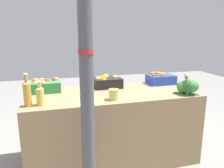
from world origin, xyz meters
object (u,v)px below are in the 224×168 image
pickle_jar (114,94)px  juice_bottle_amber (27,93)px  apple_crate (45,85)px  juice_bottle_golden (40,95)px  support_pole (86,59)px  orange_crate (107,82)px  carrot_crate (161,79)px  sparrow_bird (186,76)px  broccoli_pile (188,86)px

pickle_jar → juice_bottle_amber: bearing=178.7°
apple_crate → pickle_jar: bearing=-37.7°
apple_crate → juice_bottle_golden: juice_bottle_golden is taller
juice_bottle_amber → pickle_jar: 0.82m
juice_bottle_amber → juice_bottle_golden: 0.12m
support_pole → pickle_jar: support_pole is taller
support_pole → apple_crate: size_ratio=7.63×
orange_crate → carrot_crate: size_ratio=1.00×
apple_crate → sparrow_bird: sparrow_bird is taller
juice_bottle_amber → sparrow_bird: 1.64m
carrot_crate → orange_crate: bearing=179.6°
juice_bottle_amber → orange_crate: bearing=29.8°
sparrow_bird → juice_bottle_amber: bearing=106.7°
broccoli_pile → juice_bottle_golden: bearing=178.0°
support_pole → apple_crate: 1.07m
orange_crate → sparrow_bird: 0.94m
support_pole → carrot_crate: bearing=39.4°
juice_bottle_golden → sparrow_bird: juice_bottle_golden is taller
apple_crate → juice_bottle_golden: (-0.03, -0.51, 0.02)m
support_pole → sparrow_bird: size_ratio=19.46×
juice_bottle_golden → sparrow_bird: (1.53, -0.03, 0.10)m
carrot_crate → pickle_jar: (-0.80, -0.52, -0.01)m
support_pole → juice_bottle_amber: support_pole is taller
apple_crate → sparrow_bird: 1.60m
apple_crate → carrot_crate: bearing=-0.2°
support_pole → pickle_jar: (0.34, 0.41, -0.41)m
carrot_crate → juice_bottle_amber: (-1.62, -0.50, 0.06)m
support_pole → orange_crate: (0.40, 0.94, -0.40)m
orange_crate → pickle_jar: 0.53m
juice_bottle_amber → sparrow_bird: bearing=-1.0°
apple_crate → pickle_jar: (0.68, -0.52, -0.02)m
support_pole → orange_crate: 1.09m
support_pole → juice_bottle_golden: bearing=130.9°
pickle_jar → orange_crate: bearing=83.2°
broccoli_pile → juice_bottle_amber: (-1.66, 0.05, 0.04)m
juice_bottle_golden → sparrow_bird: size_ratio=1.75×
sparrow_bird → carrot_crate: bearing=19.9°
support_pole → orange_crate: bearing=67.0°
support_pole → carrot_crate: support_pole is taller
orange_crate → carrot_crate: 0.74m
orange_crate → carrot_crate: (0.74, -0.00, -0.01)m
support_pole → juice_bottle_amber: bearing=138.3°
apple_crate → orange_crate: (0.74, -0.00, -0.00)m
juice_bottle_golden → pickle_jar: size_ratio=2.15×
support_pole → broccoli_pile: (1.17, 0.38, -0.38)m
support_pole → sparrow_bird: (1.16, 0.40, -0.27)m
pickle_jar → sparrow_bird: (0.82, -0.01, 0.14)m
juice_bottle_golden → broccoli_pile: bearing=-2.0°
sparrow_bird → support_pole: bearing=126.9°
carrot_crate → broccoli_pile: broccoli_pile is taller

